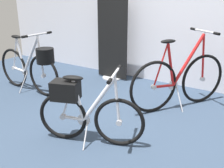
% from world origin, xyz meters
% --- Properties ---
extents(ground_plane, '(7.65, 7.65, 0.00)m').
position_xyz_m(ground_plane, '(0.00, 0.00, 0.00)').
color(ground_plane, '#2D3D51').
extents(floor_banner_stand, '(0.60, 0.36, 1.44)m').
position_xyz_m(floor_banner_stand, '(-1.00, 1.81, 0.63)').
color(floor_banner_stand, '#B7B7BC').
rests_on(floor_banner_stand, ground_plane).
extents(folding_bike_foreground, '(1.10, 0.58, 0.81)m').
position_xyz_m(folding_bike_foreground, '(-0.10, -0.16, 0.39)').
color(folding_bike_foreground, black).
rests_on(folding_bike_foreground, ground_plane).
extents(display_bike_left, '(0.87, 1.30, 1.05)m').
position_xyz_m(display_bike_left, '(0.44, 1.25, 0.39)').
color(display_bike_left, black).
rests_on(display_bike_left, ground_plane).
extents(display_bike_right, '(1.38, 0.53, 0.96)m').
position_xyz_m(display_bike_right, '(-1.67, 0.55, 0.44)').
color(display_bike_right, black).
rests_on(display_bike_right, ground_plane).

